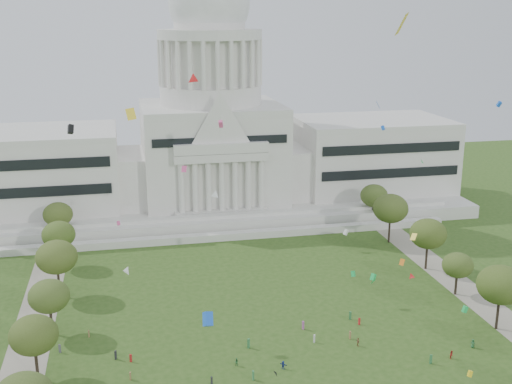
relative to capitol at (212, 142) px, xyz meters
name	(u,v)px	position (x,y,z in m)	size (l,w,h in m)	color
capitol	(212,142)	(0.00, 0.00, 0.00)	(160.00, 64.50, 91.30)	silver
path_left	(30,345)	(-48.00, -83.59, -22.28)	(8.00, 160.00, 0.04)	gray
path_right	(480,301)	(48.00, -83.59, -22.28)	(8.00, 160.00, 0.04)	gray
row_tree_l_2	(34,335)	(-45.04, -96.29, -13.79)	(8.42, 8.42, 11.97)	black
row_tree_r_2	(501,285)	(44.17, -96.15, -12.64)	(9.55, 9.55, 13.58)	black
row_tree_l_3	(49,296)	(-44.09, -79.67, -14.09)	(8.12, 8.12, 11.55)	black
row_tree_r_3	(458,265)	(44.40, -79.10, -15.21)	(7.01, 7.01, 9.98)	black
row_tree_l_4	(57,257)	(-44.08, -61.17, -12.90)	(9.29, 9.29, 13.21)	black
row_tree_r_4	(428,234)	(44.76, -63.55, -13.01)	(9.19, 9.19, 13.06)	black
row_tree_l_5	(59,235)	(-45.22, -42.58, -13.88)	(8.33, 8.33, 11.85)	black
row_tree_r_5	(391,208)	(43.49, -43.40, -12.37)	(9.82, 9.82, 13.96)	black
row_tree_l_6	(58,214)	(-46.87, -24.45, -14.02)	(8.19, 8.19, 11.64)	black
row_tree_r_6	(374,196)	(45.96, -25.46, -13.79)	(8.42, 8.42, 11.97)	black
person_0	(473,344)	(35.43, -102.15, -21.42)	(0.85, 0.55, 1.74)	#33723F
person_2	(452,355)	(29.46, -105.05, -21.48)	(0.79, 0.49, 1.63)	#B21E1E
person_5	(283,365)	(-2.09, -102.04, -21.51)	(1.45, 0.57, 1.56)	navy
person_8	(236,362)	(-10.15, -99.15, -21.55)	(0.72, 0.45, 1.49)	#33723F
person_10	(358,342)	(14.09, -97.00, -21.42)	(1.02, 0.56, 1.75)	olive
distant_crowd	(225,366)	(-12.43, -100.43, -21.44)	(67.38, 35.92, 1.93)	olive
kite_swarm	(296,211)	(-0.52, -103.03, 7.73)	(87.11, 103.84, 64.20)	blue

